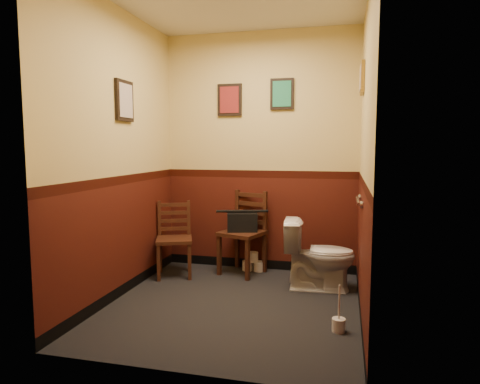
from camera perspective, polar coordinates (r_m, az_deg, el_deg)
name	(u,v)px	position (r m, az deg, el deg)	size (l,w,h in m)	color
floor	(233,305)	(3.99, -0.89, -14.83)	(2.20, 2.40, 0.00)	black
wall_back	(260,153)	(4.89, 2.66, 5.24)	(2.20, 2.70, 0.00)	#44150D
wall_front	(182,159)	(2.58, -7.72, 4.38)	(2.20, 2.70, 0.00)	#44150D
wall_left	(119,154)	(4.14, -15.86, 4.85)	(2.40, 2.70, 0.00)	#44150D
wall_right	(365,156)	(3.60, 16.31, 4.68)	(2.40, 2.70, 0.00)	#44150D
grab_bar	(358,201)	(3.88, 15.52, -1.14)	(0.05, 0.56, 0.06)	silver
framed_print_back_a	(230,100)	(4.98, -1.39, 12.17)	(0.28, 0.04, 0.36)	black
framed_print_back_b	(282,94)	(4.86, 5.62, 12.88)	(0.26, 0.04, 0.34)	black
framed_print_left	(125,101)	(4.24, -15.14, 11.66)	(0.04, 0.30, 0.38)	black
framed_print_right	(362,78)	(4.25, 15.96, 14.35)	(0.04, 0.34, 0.28)	olive
toilet	(319,255)	(4.37, 10.52, -8.30)	(0.39, 0.70, 0.69)	white
toilet_brush	(339,324)	(3.53, 13.02, -16.77)	(0.10, 0.10, 0.37)	silver
chair_left	(174,239)	(4.79, -8.76, -6.19)	(0.49, 0.49, 0.82)	#482315
chair_right	(244,232)	(4.82, 0.56, -5.40)	(0.55, 0.55, 0.92)	#482315
handbag	(242,222)	(4.76, 0.29, -4.01)	(0.36, 0.25, 0.24)	black
tp_stack	(253,263)	(4.97, 1.75, -9.44)	(0.25, 0.13, 0.22)	silver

